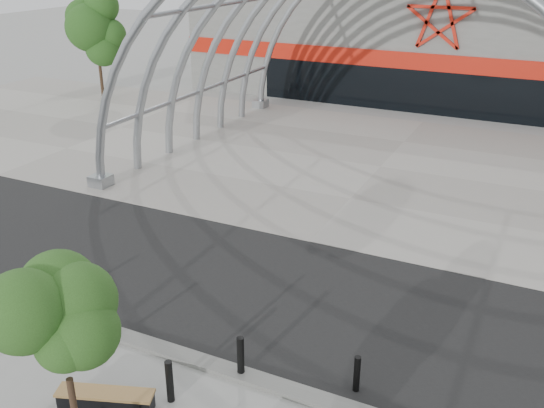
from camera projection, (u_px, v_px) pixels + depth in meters
ground at (202, 356)px, 15.12m from camera, size 140.00×140.00×0.00m
road at (265, 290)px, 18.01m from camera, size 140.00×7.00×0.02m
forecourt at (380, 167)px, 27.93m from camera, size 60.00×17.00×0.04m
kerb at (197, 360)px, 14.89m from camera, size 60.00×0.50×0.12m
arena_building at (460, 32)px, 41.21m from camera, size 34.00×15.24×8.00m
vault_canopy at (380, 167)px, 27.93m from camera, size 20.80×15.80×20.36m
street_tree_0 at (63, 340)px, 10.80m from camera, size 1.81×1.81×4.13m
bench_0 at (106, 400)px, 13.35m from camera, size 2.20×1.17×0.45m
bollard_0 at (13, 307)px, 16.17m from camera, size 0.18×0.18×1.11m
bollard_1 at (108, 330)px, 15.42m from camera, size 0.14×0.14×0.88m
bollard_2 at (241, 357)px, 14.22m from camera, size 0.17×0.17×1.09m
bollard_3 at (170, 381)px, 13.45m from camera, size 0.17×0.17×1.07m
bollard_4 at (357, 374)px, 13.77m from camera, size 0.15×0.15×0.95m
bg_tree_0 at (96, 28)px, 37.83m from camera, size 3.00×3.00×6.45m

